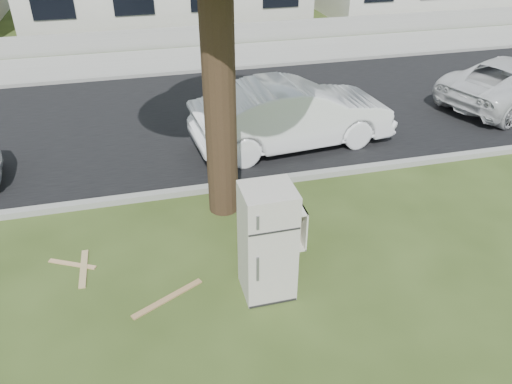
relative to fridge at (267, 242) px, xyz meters
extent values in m
plane|color=#2F4017|center=(0.20, 0.46, -0.86)|extent=(120.00, 120.00, 0.00)
cube|color=black|center=(0.20, 6.46, -0.86)|extent=(120.00, 7.00, 0.01)
cube|color=gray|center=(0.20, 2.91, -0.86)|extent=(120.00, 0.18, 0.12)
cube|color=gray|center=(0.20, 10.01, -0.86)|extent=(120.00, 0.18, 0.12)
cube|color=gray|center=(0.20, 11.46, -0.86)|extent=(120.00, 2.80, 0.01)
cube|color=gray|center=(0.20, 13.06, -0.51)|extent=(120.00, 0.15, 0.70)
cylinder|color=black|center=(-0.20, 2.26, 1.74)|extent=(0.54, 0.54, 5.20)
cube|color=beige|center=(0.00, 0.00, 0.00)|extent=(0.71, 0.66, 1.72)
cube|color=beige|center=(0.40, 0.98, -0.50)|extent=(0.93, 0.59, 0.72)
cube|color=#A17A4E|center=(-1.44, 0.14, -0.85)|extent=(1.07, 0.61, 0.02)
cube|color=tan|center=(-2.81, 1.27, -0.85)|extent=(0.75, 0.43, 0.02)
cube|color=tan|center=(-2.64, 1.11, -0.85)|extent=(0.11, 0.90, 0.02)
imported|color=white|center=(1.80, 4.48, -0.13)|extent=(4.59, 1.97, 1.47)
camera|label=1|loc=(-1.49, -5.28, 4.23)|focal=35.00mm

